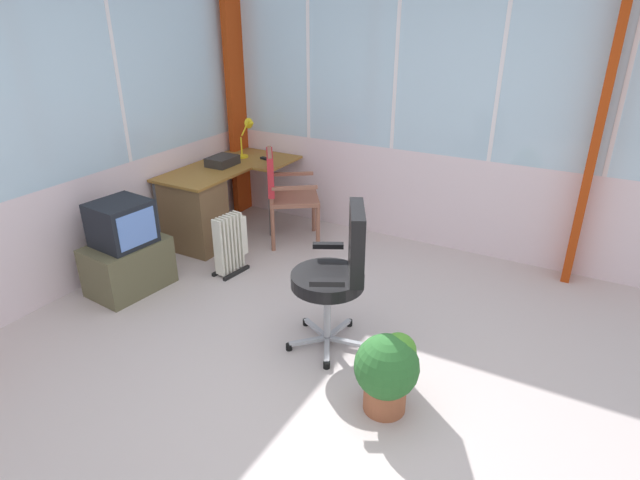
% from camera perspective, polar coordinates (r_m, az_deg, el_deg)
% --- Properties ---
extents(ground, '(5.72, 5.67, 0.06)m').
position_cam_1_polar(ground, '(3.52, -0.64, -15.21)').
color(ground, beige).
extents(north_window_panel, '(4.72, 0.07, 2.53)m').
position_cam_1_polar(north_window_panel, '(4.49, -28.34, 9.29)').
color(north_window_panel, silver).
rests_on(north_window_panel, ground).
extents(east_window_panel, '(0.07, 4.67, 2.53)m').
position_cam_1_polar(east_window_panel, '(5.02, 13.27, 12.92)').
color(east_window_panel, silver).
rests_on(east_window_panel, ground).
extents(curtain_corner, '(0.31, 0.07, 2.43)m').
position_cam_1_polar(curtain_corner, '(5.92, -8.98, 14.48)').
color(curtain_corner, '#AB370F').
rests_on(curtain_corner, ground).
extents(curtain_east_far, '(0.31, 0.07, 2.43)m').
position_cam_1_polar(curtain_east_far, '(4.77, 28.00, 9.52)').
color(curtain_east_far, '#AB370F').
rests_on(curtain_east_far, ground).
extents(desk, '(1.42, 0.84, 0.72)m').
position_cam_1_polar(desk, '(5.22, -13.17, 3.40)').
color(desk, olive).
rests_on(desk, ground).
extents(desk_lamp, '(0.23, 0.20, 0.41)m').
position_cam_1_polar(desk_lamp, '(5.64, -7.81, 11.76)').
color(desk_lamp, yellow).
rests_on(desk_lamp, desk).
extents(tv_remote, '(0.07, 0.16, 0.02)m').
position_cam_1_polar(tv_remote, '(5.54, -5.89, 8.84)').
color(tv_remote, black).
rests_on(tv_remote, desk).
extents(paper_tray, '(0.30, 0.23, 0.09)m').
position_cam_1_polar(paper_tray, '(5.40, -10.65, 8.51)').
color(paper_tray, '#2B2825').
rests_on(paper_tray, desk).
extents(wooden_armchair, '(0.67, 0.67, 0.94)m').
position_cam_1_polar(wooden_armchair, '(5.13, -4.36, 5.98)').
color(wooden_armchair, '#8F5844').
rests_on(wooden_armchair, ground).
extents(office_chair, '(0.62, 0.58, 1.04)m').
position_cam_1_polar(office_chair, '(3.48, 2.11, -3.05)').
color(office_chair, '#B7B7BF').
rests_on(office_chair, ground).
extents(tv_on_stand, '(0.68, 0.50, 0.78)m').
position_cam_1_polar(tv_on_stand, '(4.59, -20.47, -1.24)').
color(tv_on_stand, brown).
rests_on(tv_on_stand, ground).
extents(space_heater, '(0.36, 0.21, 0.55)m').
position_cam_1_polar(space_heater, '(4.68, -9.72, -0.36)').
color(space_heater, silver).
rests_on(space_heater, ground).
extents(potted_plant, '(0.38, 0.38, 0.50)m').
position_cam_1_polar(potted_plant, '(3.13, 7.44, -13.84)').
color(potted_plant, '#9F5536').
rests_on(potted_plant, ground).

